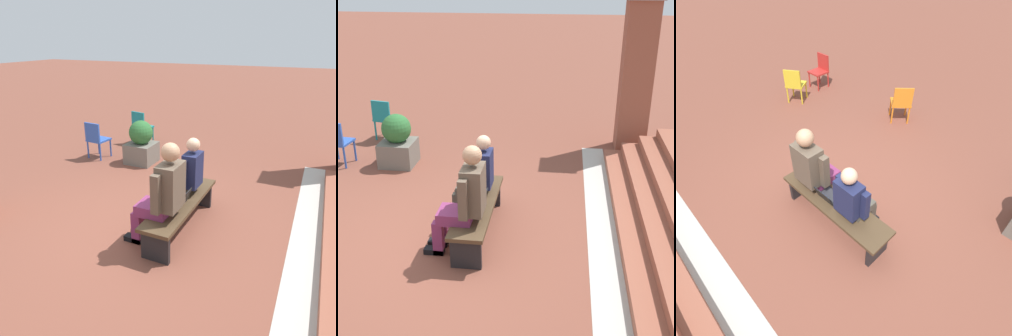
# 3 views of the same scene
# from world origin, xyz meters

# --- Properties ---
(ground_plane) EXTENTS (60.00, 60.00, 0.00)m
(ground_plane) POSITION_xyz_m (0.00, 0.00, 0.00)
(ground_plane) COLOR brown
(concrete_strip) EXTENTS (6.73, 0.40, 0.01)m
(concrete_strip) POSITION_xyz_m (-0.24, 2.00, 0.00)
(concrete_strip) COLOR #B7B2A8
(concrete_strip) RESTS_ON ground
(brick_pillar_left_of_steps) EXTENTS (0.64, 0.64, 2.85)m
(brick_pillar_left_of_steps) POSITION_xyz_m (-3.75, 2.71, 1.44)
(brick_pillar_left_of_steps) COLOR #93513D
(brick_pillar_left_of_steps) RESTS_ON ground
(bench) EXTENTS (1.80, 0.44, 0.45)m
(bench) POSITION_xyz_m (-0.24, 0.34, 0.35)
(bench) COLOR #4C3823
(bench) RESTS_ON ground
(person_student) EXTENTS (0.51, 0.64, 1.29)m
(person_student) POSITION_xyz_m (-0.55, 0.28, 0.69)
(person_student) COLOR #4C473D
(person_student) RESTS_ON ground
(person_adult) EXTENTS (0.60, 0.76, 1.44)m
(person_adult) POSITION_xyz_m (0.22, 0.27, 0.76)
(person_adult) COLOR #7F2D5B
(person_adult) RESTS_ON ground
(laptop) EXTENTS (0.32, 0.29, 0.21)m
(laptop) POSITION_xyz_m (-0.13, 0.35, 0.50)
(laptop) COLOR black
(laptop) RESTS_ON bench
(plastic_chair_far_right) EXTENTS (0.50, 0.50, 0.84)m
(plastic_chair_far_right) POSITION_xyz_m (-3.61, -2.21, 0.48)
(plastic_chair_far_right) COLOR teal
(plastic_chair_far_right) RESTS_ON ground
(planter) EXTENTS (0.60, 0.60, 0.94)m
(planter) POSITION_xyz_m (-2.38, -1.51, 0.44)
(planter) COLOR #6B665B
(planter) RESTS_ON ground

